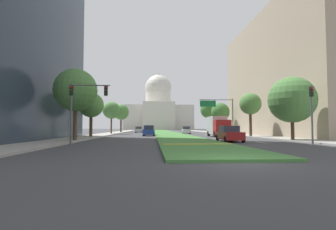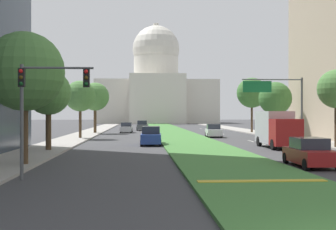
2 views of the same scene
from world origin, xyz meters
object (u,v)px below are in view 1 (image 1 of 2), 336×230
Objects in this scene: street_tree_left_mid at (91,105)px; sedan_distant at (186,130)px; street_tree_right_near at (292,100)px; sedan_very_far at (148,129)px; sedan_lead_stopped at (229,134)px; sedan_far_horizon at (139,130)px; street_tree_right_mid at (250,104)px; street_tree_right_far at (220,112)px; sedan_midblock at (149,131)px; street_tree_left_distant at (121,112)px; overhead_guide_sign at (220,109)px; box_truck_delivery at (218,126)px; traffic_light_near_right at (312,106)px; capitol_building at (158,110)px; street_tree_left_near at (76,90)px; traffic_light_near_left at (81,100)px; street_tree_right_distant at (209,110)px; street_tree_left_far at (111,110)px.

street_tree_left_mid is 26.32m from sedan_distant.
sedan_very_far is (-16.46, 53.70, -3.65)m from street_tree_right_near.
sedan_lead_stopped is 46.53m from sedan_far_horizon.
street_tree_right_mid is 17.69m from street_tree_right_far.
street_tree_right_far is 1.50× the size of sedan_midblock.
street_tree_left_distant is (-23.52, 41.43, 1.03)m from street_tree_right_near.
overhead_guide_sign is 5.36m from box_truck_delivery.
street_tree_left_mid is 44.30m from sedan_very_far.
overhead_guide_sign is 1.39× the size of sedan_very_far.
capitol_building is at bearing 94.87° from traffic_light_near_right.
sedan_very_far is at bearing 75.10° from sedan_far_horizon.
street_tree_left_distant is (-20.20, 24.45, 0.84)m from overhead_guide_sign.
traffic_light_near_right is 5.55m from street_tree_right_near.
sedan_very_far is (-16.55, 24.54, -4.05)m from street_tree_right_far.
street_tree_right_far reaches higher than box_truck_delivery.
traffic_light_near_right is at bearing -34.28° from street_tree_left_mid.
overhead_guide_sign is at bearing 18.15° from street_tree_left_mid.
street_tree_left_mid is at bearing -172.27° from box_truck_delivery.
overhead_guide_sign reaches higher than sedan_far_horizon.
street_tree_left_mid is at bearing 156.94° from street_tree_right_near.
street_tree_left_distant reaches higher than street_tree_left_mid.
street_tree_left_mid is at bearing 145.72° from traffic_light_near_right.
street_tree_right_mid is 45.50m from sedan_very_far.
capitol_building is 73.60m from sedan_far_horizon.
capitol_building reaches higher than street_tree_left_distant.
street_tree_left_mid is at bearing -129.28° from sedan_distant.
overhead_guide_sign is at bearing 39.79° from street_tree_left_near.
box_truck_delivery is (18.67, -28.63, -3.83)m from street_tree_left_distant.
capitol_building reaches higher than traffic_light_near_left.
traffic_light_near_left is 19.99m from traffic_light_near_right.
sedan_lead_stopped is at bearing -89.47° from sedan_distant.
box_truck_delivery is at bearing -100.16° from street_tree_right_distant.
street_tree_right_near is at bearing -69.29° from box_truck_delivery.
street_tree_left_distant reaches higher than street_tree_right_far.
street_tree_right_distant is at bearing 89.02° from street_tree_right_far.
overhead_guide_sign is at bearing 101.06° from street_tree_right_near.
street_tree_left_far reaches higher than sedan_lead_stopped.
box_truck_delivery is (-1.52, -4.18, -2.99)m from overhead_guide_sign.
traffic_light_near_right is at bearing -1.29° from traffic_light_near_left.
street_tree_left_far is (0.17, 17.09, 0.42)m from street_tree_left_mid.
street_tree_left_far reaches higher than overhead_guide_sign.
street_tree_right_distant reaches higher than traffic_light_near_right.
overhead_guide_sign is at bearing -60.26° from sedan_far_horizon.
traffic_light_near_right is 1.11× the size of sedan_very_far.
street_tree_right_far is at bearing 74.35° from overhead_guide_sign.
street_tree_right_mid is 1.52× the size of sedan_distant.
street_tree_left_near reaches higher than street_tree_right_near.
box_truck_delivery reaches higher than sedan_midblock.
sedan_lead_stopped is at bearing -174.63° from street_tree_right_near.
street_tree_right_distant reaches higher than traffic_light_near_left.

